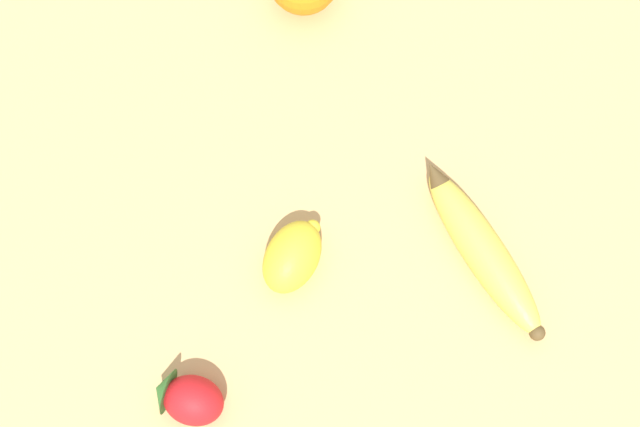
# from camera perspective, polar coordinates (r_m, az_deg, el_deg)

# --- Properties ---
(ground_plane) EXTENTS (3.00, 3.00, 0.00)m
(ground_plane) POSITION_cam_1_polar(r_m,az_deg,el_deg) (0.83, 1.34, 1.20)
(ground_plane) COLOR tan
(banana) EXTENTS (0.11, 0.18, 0.04)m
(banana) POSITION_cam_1_polar(r_m,az_deg,el_deg) (0.81, 10.34, -2.28)
(banana) COLOR #DBCC4C
(banana) RESTS_ON ground_plane
(strawberry) EXTENTS (0.06, 0.07, 0.04)m
(strawberry) POSITION_cam_1_polar(r_m,az_deg,el_deg) (0.77, -8.59, -11.53)
(strawberry) COLOR red
(strawberry) RESTS_ON ground_plane
(lemon) EXTENTS (0.08, 0.06, 0.05)m
(lemon) POSITION_cam_1_polar(r_m,az_deg,el_deg) (0.79, -1.49, -2.93)
(lemon) COLOR yellow
(lemon) RESTS_ON ground_plane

